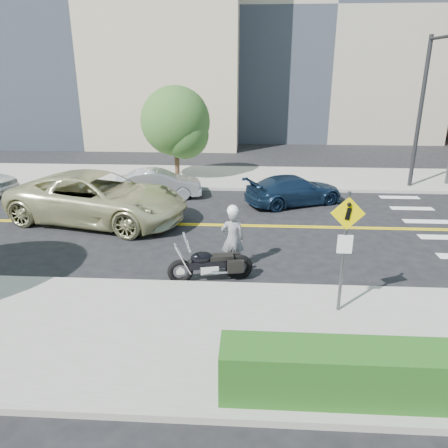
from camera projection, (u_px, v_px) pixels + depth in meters
name	position (u px, v px, depth m)	size (l,w,h in m)	color
ground_plane	(198.00, 225.00, 16.91)	(120.00, 120.00, 0.00)	black
sidewalk_near	(159.00, 334.00, 9.85)	(60.00, 5.00, 0.15)	#9E9B91
sidewalk_far	(214.00, 177.00, 23.93)	(60.00, 5.00, 0.15)	#9E9B91
building_mid	(323.00, 15.00, 37.48)	(18.00, 14.00, 20.00)	#A39984
traffic_light	(431.00, 93.00, 19.53)	(0.28, 4.50, 7.00)	black
pedestrian_sign	(345.00, 241.00, 10.08)	(0.78, 0.08, 3.00)	#4C4C51
motorcyclist	(233.00, 237.00, 12.95)	(0.71, 0.49, 2.00)	#A3A2A7
motorcycle	(211.00, 257.00, 12.30)	(2.35, 0.72, 1.43)	black
suv	(98.00, 198.00, 16.98)	(3.21, 6.96, 1.94)	#C6C391
parked_car_silver	(158.00, 184.00, 20.25)	(1.38, 3.96, 1.30)	#B3B5BC
parked_car_blue	(294.00, 190.00, 19.26)	(1.80, 4.42, 1.28)	#172C47
tree_far_a	(176.00, 121.00, 22.62)	(3.60, 3.60, 4.91)	#382619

